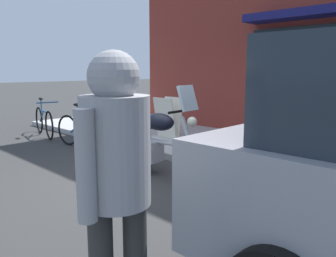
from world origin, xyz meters
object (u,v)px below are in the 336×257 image
at_px(parked_bicycle, 84,131).
at_px(sandwich_board_sign, 168,117).
at_px(touring_motorcycle, 145,134).
at_px(pedestrian_walking, 116,167).
at_px(second_bicycle_by_cafe, 44,121).

distance_m(parked_bicycle, sandwich_board_sign, 1.80).
bearing_deg(touring_motorcycle, pedestrian_walking, -44.19).
distance_m(touring_motorcycle, pedestrian_walking, 3.50).
xyz_separation_m(pedestrian_walking, sandwich_board_sign, (-3.71, 4.19, -0.50)).
bearing_deg(pedestrian_walking, touring_motorcycle, 135.81).
distance_m(parked_bicycle, pedestrian_walking, 5.28).
bearing_deg(parked_bicycle, sandwich_board_sign, 62.60).
bearing_deg(parked_bicycle, pedestrian_walking, -29.77).
xyz_separation_m(parked_bicycle, sandwich_board_sign, (0.83, 1.59, 0.20)).
bearing_deg(parked_bicycle, touring_motorcycle, -4.96).
relative_size(sandwich_board_sign, second_bicycle_by_cafe, 0.53).
height_order(pedestrian_walking, sandwich_board_sign, pedestrian_walking).
height_order(touring_motorcycle, parked_bicycle, touring_motorcycle).
bearing_deg(sandwich_board_sign, pedestrian_walking, -48.45).
relative_size(touring_motorcycle, second_bicycle_by_cafe, 1.29).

